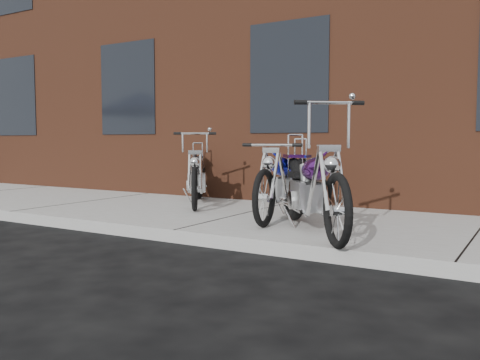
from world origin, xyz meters
The scene contains 6 objects.
ground centered at (0.00, 0.00, 0.00)m, with size 120.00×120.00×0.00m, color black.
sidewalk centered at (0.00, 1.50, 0.07)m, with size 22.00×3.00×0.15m, color gray.
building_brick centered at (0.00, 8.00, 4.00)m, with size 22.00×10.00×8.00m, color #5B2E1B.
chopper_purple centered at (1.37, 0.74, 0.60)m, with size 1.66×2.04×1.41m.
chopper_blue centered at (0.66, 1.60, 0.58)m, with size 0.64×2.40×1.05m.
chopper_third centered at (-1.19, 2.11, 0.56)m, with size 1.34×1.94×1.15m.
Camera 1 is at (3.61, -4.53, 1.16)m, focal length 38.00 mm.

